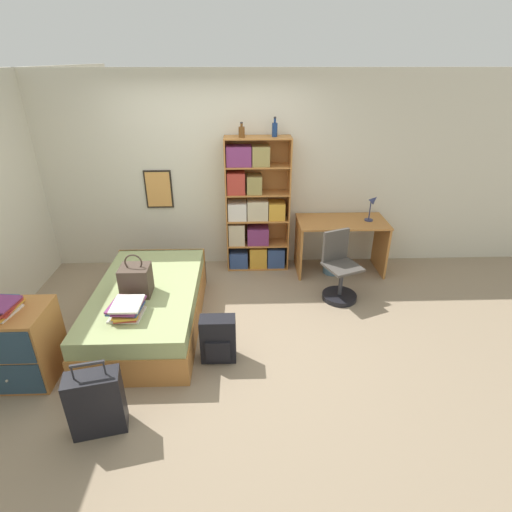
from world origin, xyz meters
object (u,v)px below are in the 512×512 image
handbag (136,280)px  desk (341,236)px  desk_chair (339,277)px  waste_bin (332,264)px  bookcase (253,212)px  bottle_green (242,132)px  desk_lamp (373,204)px  dresser (18,344)px  suitcase (96,403)px  book_stack_on_bed (127,309)px  backpack (218,339)px  bottle_brown (275,129)px  bed (149,306)px

handbag → desk: size_ratio=0.39×
desk_chair → waste_bin: bearing=84.5°
bookcase → bottle_green: (-0.14, -0.04, 1.06)m
desk_chair → desk_lamp: bearing=52.7°
handbag → waste_bin: (2.34, 1.28, -0.52)m
desk → desk_chair: bearing=-102.6°
desk_lamp → waste_bin: desk_lamp is taller
bottle_green → dresser: bearing=-134.4°
suitcase → desk_lamp: desk_lamp is taller
waste_bin → bottle_green: bearing=171.6°
bottle_green → bookcase: bearing=14.2°
book_stack_on_bed → backpack: size_ratio=0.78×
bottle_brown → waste_bin: bottle_brown is taller
book_stack_on_bed → dresser: (-0.95, -0.26, -0.20)m
suitcase → bottle_green: size_ratio=3.76×
handbag → waste_bin: size_ratio=1.84×
bed → desk_lamp: 3.10m
desk → desk_lamp: desk_lamp is taller
book_stack_on_bed → dresser: bearing=-164.8°
handbag → desk_lamp: 3.13m
book_stack_on_bed → backpack: 0.92m
book_stack_on_bed → bottle_green: size_ratio=2.05×
handbag → desk_lamp: size_ratio=1.27×
bed → waste_bin: bed is taller
bottle_green → desk_lamp: bottle_green is taller
suitcase → bookcase: 3.12m
dresser → bottle_brown: 3.61m
bed → desk_chair: 2.28m
desk_lamp → book_stack_on_bed: bearing=-148.6°
suitcase → backpack: bearing=41.7°
suitcase → dresser: dresser is taller
bed → bookcase: 1.90m
desk → backpack: size_ratio=2.48×
dresser → backpack: (1.80, 0.18, -0.13)m
bookcase → backpack: bearing=-101.5°
handbag → desk_chair: size_ratio=0.53×
suitcase → handbag: bearing=87.5°
dresser → desk: (3.39, 1.98, 0.16)m
bed → suitcase: 1.42m
handbag → book_stack_on_bed: (-0.01, -0.39, -0.09)m
waste_bin → book_stack_on_bed: bearing=-144.7°
handbag → bookcase: bookcase is taller
handbag → dresser: (-0.95, -0.65, -0.28)m
bed → handbag: 0.43m
desk → desk_chair: 0.76m
book_stack_on_bed → dresser: size_ratio=0.51×
book_stack_on_bed → desk_chair: desk_chair is taller
handbag → book_stack_on_bed: bearing=-91.1°
bookcase → bottle_brown: bottle_brown is taller
bookcase → desk: bearing=-7.5°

